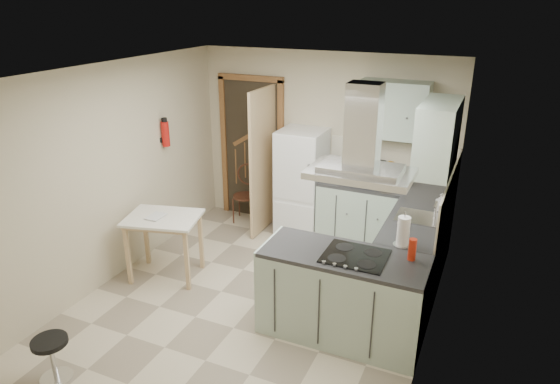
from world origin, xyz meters
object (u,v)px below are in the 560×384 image
at_px(fridge, 302,183).
at_px(peninsula, 343,295).
at_px(bentwood_chair, 245,196).
at_px(extractor_hood, 360,173).
at_px(drop_leaf_table, 165,247).
at_px(microwave, 362,171).
at_px(stool, 53,359).

height_order(fridge, peninsula, fridge).
bearing_deg(bentwood_chair, fridge, -12.81).
bearing_deg(extractor_hood, drop_leaf_table, 174.49).
bearing_deg(bentwood_chair, peninsula, -53.54).
bearing_deg(microwave, extractor_hood, -66.14).
relative_size(drop_leaf_table, microwave, 1.63).
xyz_separation_m(extractor_hood, drop_leaf_table, (-2.35, 0.23, -1.33)).
relative_size(fridge, bentwood_chair, 1.92).
height_order(peninsula, bentwood_chair, peninsula).
xyz_separation_m(drop_leaf_table, microwave, (1.86, 1.77, 0.65)).
relative_size(fridge, peninsula, 0.97).
xyz_separation_m(bentwood_chair, stool, (0.03, -3.64, -0.18)).
height_order(bentwood_chair, stool, bentwood_chair).
distance_m(extractor_hood, drop_leaf_table, 2.71).
distance_m(peninsula, extractor_hood, 1.27).
xyz_separation_m(peninsula, stool, (-2.11, -1.62, -0.24)).
distance_m(extractor_hood, microwave, 2.17).
height_order(extractor_hood, microwave, extractor_hood).
bearing_deg(bentwood_chair, stool, -99.72).
bearing_deg(peninsula, fridge, 121.74).
relative_size(peninsula, bentwood_chair, 1.98).
xyz_separation_m(drop_leaf_table, bentwood_chair, (0.11, 1.79, 0.00)).
height_order(fridge, drop_leaf_table, fridge).
height_order(bentwood_chair, microwave, microwave).
bearing_deg(fridge, peninsula, -58.26).
xyz_separation_m(fridge, bentwood_chair, (-0.92, 0.04, -0.36)).
xyz_separation_m(stool, microwave, (1.72, 3.62, 0.83)).
bearing_deg(extractor_hood, peninsula, 180.00).
bearing_deg(fridge, bentwood_chair, 177.37).
distance_m(stool, microwave, 4.09).
height_order(peninsula, extractor_hood, extractor_hood).
relative_size(peninsula, extractor_hood, 1.72).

